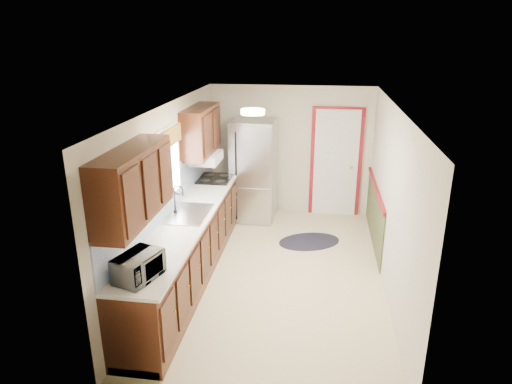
% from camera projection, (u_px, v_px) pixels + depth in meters
% --- Properties ---
extents(room_shell, '(3.20, 5.20, 2.52)m').
position_uv_depth(room_shell, '(277.00, 195.00, 6.18)').
color(room_shell, beige).
rests_on(room_shell, ground).
extents(kitchen_run, '(0.63, 4.00, 2.20)m').
position_uv_depth(kitchen_run, '(184.00, 225.00, 6.20)').
color(kitchen_run, '#36170C').
rests_on(kitchen_run, ground).
extents(back_wall_trim, '(1.12, 2.30, 2.08)m').
position_uv_depth(back_wall_trim, '(344.00, 173.00, 8.22)').
color(back_wall_trim, maroon).
rests_on(back_wall_trim, ground).
extents(ceiling_fixture, '(0.30, 0.30, 0.06)m').
position_uv_depth(ceiling_fixture, '(253.00, 112.00, 5.65)').
color(ceiling_fixture, '#FFD88C').
rests_on(ceiling_fixture, room_shell).
extents(microwave, '(0.40, 0.54, 0.33)m').
position_uv_depth(microwave, '(138.00, 264.00, 4.55)').
color(microwave, white).
rests_on(microwave, kitchen_run).
extents(refrigerator, '(0.80, 0.78, 1.84)m').
position_uv_depth(refrigerator, '(254.00, 170.00, 8.27)').
color(refrigerator, '#B7B7BC').
rests_on(refrigerator, ground).
extents(rug, '(1.21, 1.01, 0.01)m').
position_uv_depth(rug, '(309.00, 241.00, 7.58)').
color(rug, black).
rests_on(rug, ground).
extents(cooktop, '(0.54, 0.65, 0.02)m').
position_uv_depth(cooktop, '(215.00, 178.00, 7.72)').
color(cooktop, black).
rests_on(cooktop, kitchen_run).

